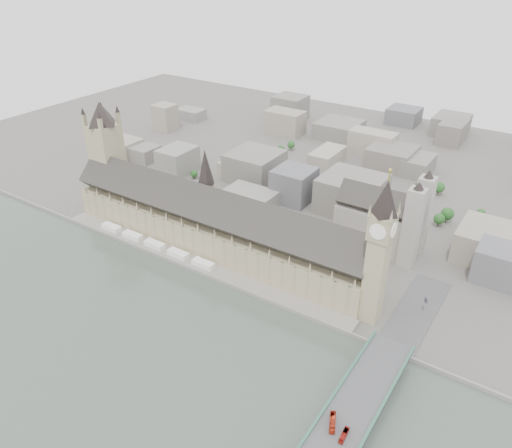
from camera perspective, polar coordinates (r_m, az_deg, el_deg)
The scene contains 16 objects.
ground at distance 394.26m, azimuth -6.53°, elevation -4.07°, with size 900.00×900.00×0.00m, color #595651.
river_thames at distance 318.04m, azimuth -26.55°, elevation -17.64°, with size 600.00×600.00×0.00m, color #434F45.
embankment_wall at distance 384.19m, azimuth -7.95°, elevation -4.91°, with size 600.00×1.50×3.00m, color gray.
river_terrace at distance 389.05m, azimuth -7.23°, elevation -4.46°, with size 270.00×15.00×2.00m, color gray.
terrace_tents at distance 411.35m, azimuth -11.50°, elevation -2.30°, with size 118.00×7.00×4.00m.
palace_of_westminster at distance 395.18m, azimuth -4.91°, elevation -0.01°, with size 265.00×40.73×55.44m.
elizabeth_tower at distance 311.17m, azimuth 13.95°, elevation -2.20°, with size 17.00×17.00×107.50m.
victoria_tower at distance 464.29m, azimuth -16.72°, elevation 7.93°, with size 30.00×30.00×100.00m.
central_tower at distance 389.18m, azimuth -5.74°, elevation 5.28°, with size 13.00×13.00×48.00m.
westminster_bridge at distance 271.71m, azimuth 9.74°, elevation -22.52°, with size 25.00×325.00×10.25m, color #474749.
westminster_abbey at distance 406.70m, azimuth 14.26°, elevation 0.41°, with size 68.00×36.00×64.00m.
city_skyline_inland at distance 573.22m, azimuth 9.16°, elevation 9.04°, with size 720.00×360.00×38.00m, color gray, non-canonical shape.
park_trees at distance 435.77m, azimuth -2.63°, elevation 0.81°, with size 110.00×30.00×15.00m, color #1C4E1C, non-canonical shape.
red_bus_north at distance 266.39m, azimuth 8.74°, elevation -21.48°, with size 2.88×12.30×3.42m, color #AC2913.
red_bus_south at distance 263.06m, azimuth 10.02°, elevation -22.66°, with size 2.26×9.65×2.69m, color #AC1E15.
car_approach at distance 351.69m, azimuth 18.86°, elevation -8.24°, with size 2.03×5.00×1.45m, color gray.
Camera 1 is at (216.28, -247.03, 218.27)m, focal length 35.00 mm.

